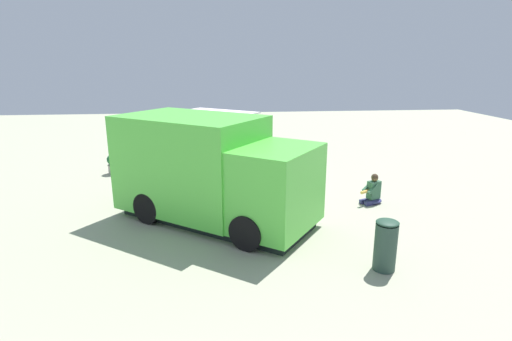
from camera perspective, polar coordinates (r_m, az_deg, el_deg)
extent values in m
plane|color=#A9AA8E|center=(11.98, -5.70, -3.74)|extent=(40.00, 40.00, 0.00)
cube|color=#58D143|center=(10.29, -9.14, 1.10)|extent=(3.84, 4.09, 2.38)
cube|color=#58D143|center=(9.04, 3.06, -2.47)|extent=(2.60, 2.46, 1.85)
cube|color=black|center=(8.65, 7.31, -1.15)|extent=(1.45, 1.08, 0.70)
cube|color=black|center=(11.12, -5.49, 3.05)|extent=(1.15, 1.54, 0.83)
cube|color=white|center=(11.18, -4.74, 8.38)|extent=(1.71, 2.02, 0.03)
cube|color=black|center=(10.25, -5.63, -6.46)|extent=(4.21, 4.82, 0.22)
cylinder|color=black|center=(8.58, -1.34, -8.80)|extent=(0.64, 0.76, 0.78)
cylinder|color=black|center=(10.21, 4.64, -4.81)|extent=(0.64, 0.76, 0.78)
cylinder|color=black|center=(10.29, -15.12, -5.16)|extent=(0.64, 0.76, 0.78)
cylinder|color=black|center=(11.69, -8.14, -2.30)|extent=(0.64, 0.76, 0.78)
ellipsoid|color=navy|center=(11.88, 16.25, -4.11)|extent=(0.61, 0.65, 0.14)
cube|color=navy|center=(11.82, 15.22, -4.18)|extent=(0.24, 0.37, 0.11)
cube|color=navy|center=(11.68, 15.89, -4.46)|extent=(0.24, 0.37, 0.11)
cube|color=#39674B|center=(11.78, 16.37, -2.64)|extent=(0.34, 0.40, 0.51)
sphere|color=brown|center=(11.69, 16.49, -1.03)|extent=(0.19, 0.19, 0.19)
sphere|color=#433223|center=(11.68, 16.50, -0.92)|extent=(0.20, 0.20, 0.20)
cube|color=#39674B|center=(11.74, 15.55, -2.30)|extent=(0.22, 0.35, 0.27)
cube|color=#39674B|center=(11.60, 16.26, -2.56)|extent=(0.22, 0.35, 0.27)
cylinder|color=#E6B450|center=(11.57, 15.28, -2.91)|extent=(0.24, 0.34, 0.08)
cube|color=#6CA853|center=(11.57, 15.28, -2.83)|extent=(0.18, 0.27, 0.02)
cylinder|color=#9F998A|center=(15.17, -19.37, 0.20)|extent=(0.45, 0.45, 0.33)
torus|color=#9C9C83|center=(15.13, -19.42, 0.75)|extent=(0.48, 0.48, 0.04)
ellipsoid|color=#236133|center=(15.08, -19.49, 1.48)|extent=(0.50, 0.50, 0.42)
sphere|color=#9D4EB3|center=(15.27, -19.29, 1.78)|extent=(0.08, 0.08, 0.08)
sphere|color=purple|center=(14.98, -20.19, 1.48)|extent=(0.07, 0.07, 0.07)
sphere|color=#9E46A2|center=(15.13, -20.01, 1.99)|extent=(0.08, 0.08, 0.08)
cylinder|color=gray|center=(14.78, -5.55, 0.63)|extent=(0.45, 0.45, 0.33)
torus|color=#A28C85|center=(14.74, -5.57, 1.20)|extent=(0.48, 0.48, 0.04)
ellipsoid|color=#1E5332|center=(14.69, -5.59, 1.96)|extent=(0.50, 0.50, 0.42)
sphere|color=#D8174D|center=(14.77, -5.00, 2.40)|extent=(0.05, 0.05, 0.05)
sphere|color=red|center=(14.56, -6.25, 1.96)|extent=(0.07, 0.07, 0.07)
sphere|color=#F11F42|center=(14.80, -5.29, 2.54)|extent=(0.07, 0.07, 0.07)
cylinder|color=#2B4539|center=(8.17, 17.88, -10.31)|extent=(0.43, 0.43, 0.93)
ellipsoid|color=#224231|center=(7.97, 18.18, -7.03)|extent=(0.44, 0.44, 0.09)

